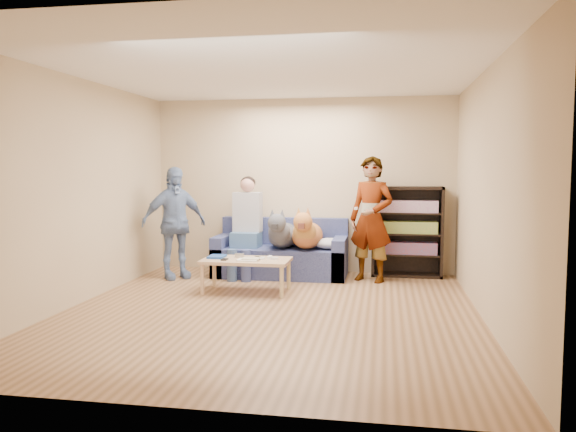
% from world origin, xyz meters
% --- Properties ---
extents(ground, '(5.00, 5.00, 0.00)m').
position_xyz_m(ground, '(0.00, 0.00, 0.00)').
color(ground, brown).
rests_on(ground, ground).
extents(ceiling, '(5.00, 5.00, 0.00)m').
position_xyz_m(ceiling, '(0.00, 0.00, 2.60)').
color(ceiling, white).
rests_on(ceiling, ground).
extents(wall_back, '(4.50, 0.00, 4.50)m').
position_xyz_m(wall_back, '(0.00, 2.50, 1.30)').
color(wall_back, tan).
rests_on(wall_back, ground).
extents(wall_front, '(4.50, 0.00, 4.50)m').
position_xyz_m(wall_front, '(0.00, -2.50, 1.30)').
color(wall_front, tan).
rests_on(wall_front, ground).
extents(wall_left, '(0.00, 5.00, 5.00)m').
position_xyz_m(wall_left, '(-2.25, 0.00, 1.30)').
color(wall_left, tan).
rests_on(wall_left, ground).
extents(wall_right, '(0.00, 5.00, 5.00)m').
position_xyz_m(wall_right, '(2.25, 0.00, 1.30)').
color(wall_right, tan).
rests_on(wall_right, ground).
extents(blanket, '(0.44, 0.37, 0.15)m').
position_xyz_m(blanket, '(0.46, 1.95, 0.50)').
color(blanket, '#B7B7BC').
rests_on(blanket, sofa).
extents(person_standing_right, '(0.74, 0.64, 1.73)m').
position_xyz_m(person_standing_right, '(1.05, 1.88, 0.86)').
color(person_standing_right, gray).
rests_on(person_standing_right, ground).
extents(person_standing_left, '(0.95, 0.90, 1.58)m').
position_xyz_m(person_standing_left, '(-1.71, 1.61, 0.79)').
color(person_standing_left, '#7D99C9').
rests_on(person_standing_left, ground).
extents(held_controller, '(0.05, 0.12, 0.03)m').
position_xyz_m(held_controller, '(0.85, 1.68, 1.02)').
color(held_controller, white).
rests_on(held_controller, person_standing_right).
extents(notebook_blue, '(0.20, 0.26, 0.03)m').
position_xyz_m(notebook_blue, '(-0.89, 0.98, 0.43)').
color(notebook_blue, '#1B4598').
rests_on(notebook_blue, coffee_table).
extents(papers, '(0.26, 0.20, 0.02)m').
position_xyz_m(papers, '(-0.44, 0.83, 0.43)').
color(papers, silver).
rests_on(papers, coffee_table).
extents(magazine, '(0.22, 0.17, 0.01)m').
position_xyz_m(magazine, '(-0.41, 0.85, 0.44)').
color(magazine, '#B4A990').
rests_on(magazine, coffee_table).
extents(camera_silver, '(0.11, 0.06, 0.05)m').
position_xyz_m(camera_silver, '(-0.61, 1.05, 0.45)').
color(camera_silver, '#ABACB0').
rests_on(camera_silver, coffee_table).
extents(controller_a, '(0.04, 0.13, 0.03)m').
position_xyz_m(controller_a, '(-0.21, 1.03, 0.43)').
color(controller_a, white).
rests_on(controller_a, coffee_table).
extents(controller_b, '(0.09, 0.06, 0.03)m').
position_xyz_m(controller_b, '(-0.13, 0.95, 0.43)').
color(controller_b, silver).
rests_on(controller_b, coffee_table).
extents(headphone_cup_a, '(0.07, 0.07, 0.02)m').
position_xyz_m(headphone_cup_a, '(-0.29, 0.91, 0.43)').
color(headphone_cup_a, silver).
rests_on(headphone_cup_a, coffee_table).
extents(headphone_cup_b, '(0.07, 0.07, 0.02)m').
position_xyz_m(headphone_cup_b, '(-0.29, 0.99, 0.43)').
color(headphone_cup_b, white).
rests_on(headphone_cup_b, coffee_table).
extents(pen_orange, '(0.13, 0.06, 0.01)m').
position_xyz_m(pen_orange, '(-0.51, 0.77, 0.42)').
color(pen_orange, orange).
rests_on(pen_orange, coffee_table).
extents(pen_black, '(0.13, 0.08, 0.01)m').
position_xyz_m(pen_black, '(-0.37, 1.11, 0.42)').
color(pen_black, black).
rests_on(pen_black, coffee_table).
extents(wallet, '(0.07, 0.12, 0.02)m').
position_xyz_m(wallet, '(-0.74, 0.81, 0.43)').
color(wallet, black).
rests_on(wallet, coffee_table).
extents(sofa, '(1.90, 0.85, 0.82)m').
position_xyz_m(sofa, '(-0.25, 2.10, 0.28)').
color(sofa, '#515B93').
rests_on(sofa, ground).
extents(person_seated, '(0.40, 0.73, 1.47)m').
position_xyz_m(person_seated, '(-0.75, 1.97, 0.77)').
color(person_seated, '#446795').
rests_on(person_seated, sofa).
extents(dog_gray, '(0.41, 1.25, 0.59)m').
position_xyz_m(dog_gray, '(-0.21, 1.92, 0.64)').
color(dog_gray, '#45494F').
rests_on(dog_gray, sofa).
extents(dog_tan, '(0.43, 1.17, 0.62)m').
position_xyz_m(dog_tan, '(0.15, 1.89, 0.65)').
color(dog_tan, '#A75333').
rests_on(dog_tan, sofa).
extents(coffee_table, '(1.10, 0.60, 0.42)m').
position_xyz_m(coffee_table, '(-0.49, 0.93, 0.37)').
color(coffee_table, tan).
rests_on(coffee_table, ground).
extents(bookshelf, '(1.00, 0.34, 1.30)m').
position_xyz_m(bookshelf, '(1.55, 2.33, 0.68)').
color(bookshelf, black).
rests_on(bookshelf, ground).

